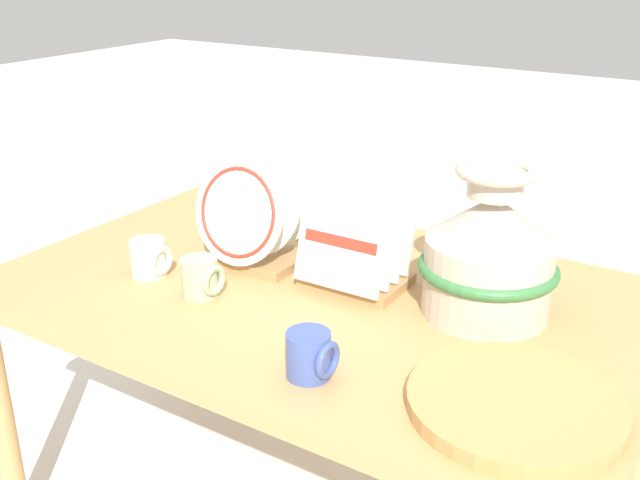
{
  "coord_description": "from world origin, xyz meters",
  "views": [
    {
      "loc": [
        0.77,
        -1.22,
        1.35
      ],
      "look_at": [
        0.0,
        0.0,
        0.76
      ],
      "focal_mm": 42.0,
      "sensor_mm": 36.0,
      "label": 1
    }
  ],
  "objects_px": {
    "wicker_charger_stack": "(515,403)",
    "mug_cobalt_glaze": "(311,355)",
    "dish_rack_round_plates": "(254,223)",
    "mug_cream_glaze": "(150,258)",
    "ceramic_vase": "(489,252)",
    "dish_rack_square_plates": "(357,251)",
    "mug_sage_glaze": "(201,277)"
  },
  "relations": [
    {
      "from": "mug_sage_glaze",
      "to": "mug_cobalt_glaze",
      "type": "distance_m",
      "value": 0.39
    },
    {
      "from": "dish_rack_square_plates",
      "to": "wicker_charger_stack",
      "type": "distance_m",
      "value": 0.52
    },
    {
      "from": "mug_cream_glaze",
      "to": "mug_cobalt_glaze",
      "type": "relative_size",
      "value": 1.0
    },
    {
      "from": "ceramic_vase",
      "to": "wicker_charger_stack",
      "type": "relative_size",
      "value": 0.89
    },
    {
      "from": "mug_cream_glaze",
      "to": "mug_sage_glaze",
      "type": "relative_size",
      "value": 1.0
    },
    {
      "from": "ceramic_vase",
      "to": "mug_cobalt_glaze",
      "type": "distance_m",
      "value": 0.43
    },
    {
      "from": "mug_sage_glaze",
      "to": "ceramic_vase",
      "type": "bearing_deg",
      "value": 24.97
    },
    {
      "from": "ceramic_vase",
      "to": "mug_cream_glaze",
      "type": "distance_m",
      "value": 0.73
    },
    {
      "from": "dish_rack_square_plates",
      "to": "mug_cream_glaze",
      "type": "xyz_separation_m",
      "value": [
        -0.41,
        -0.2,
        -0.04
      ]
    },
    {
      "from": "wicker_charger_stack",
      "to": "mug_cobalt_glaze",
      "type": "relative_size",
      "value": 4.08
    },
    {
      "from": "wicker_charger_stack",
      "to": "mug_cream_glaze",
      "type": "relative_size",
      "value": 4.08
    },
    {
      "from": "ceramic_vase",
      "to": "mug_cream_glaze",
      "type": "bearing_deg",
      "value": -161.67
    },
    {
      "from": "mug_sage_glaze",
      "to": "dish_rack_round_plates",
      "type": "bearing_deg",
      "value": 92.15
    },
    {
      "from": "wicker_charger_stack",
      "to": "dish_rack_round_plates",
      "type": "bearing_deg",
      "value": 160.62
    },
    {
      "from": "dish_rack_round_plates",
      "to": "mug_sage_glaze",
      "type": "relative_size",
      "value": 3.03
    },
    {
      "from": "dish_rack_square_plates",
      "to": "mug_cream_glaze",
      "type": "distance_m",
      "value": 0.46
    },
    {
      "from": "mug_sage_glaze",
      "to": "mug_cobalt_glaze",
      "type": "relative_size",
      "value": 1.0
    },
    {
      "from": "mug_cream_glaze",
      "to": "wicker_charger_stack",
      "type": "bearing_deg",
      "value": -4.49
    },
    {
      "from": "dish_rack_round_plates",
      "to": "mug_cream_glaze",
      "type": "xyz_separation_m",
      "value": [
        -0.16,
        -0.18,
        -0.06
      ]
    },
    {
      "from": "ceramic_vase",
      "to": "dish_rack_square_plates",
      "type": "relative_size",
      "value": 1.39
    },
    {
      "from": "ceramic_vase",
      "to": "mug_cream_glaze",
      "type": "height_order",
      "value": "ceramic_vase"
    },
    {
      "from": "ceramic_vase",
      "to": "wicker_charger_stack",
      "type": "bearing_deg",
      "value": -61.05
    },
    {
      "from": "mug_cobalt_glaze",
      "to": "mug_cream_glaze",
      "type": "bearing_deg",
      "value": 163.39
    },
    {
      "from": "ceramic_vase",
      "to": "mug_cobalt_glaze",
      "type": "height_order",
      "value": "ceramic_vase"
    },
    {
      "from": "dish_rack_round_plates",
      "to": "mug_cobalt_glaze",
      "type": "bearing_deg",
      "value": -42.18
    },
    {
      "from": "ceramic_vase",
      "to": "dish_rack_round_plates",
      "type": "height_order",
      "value": "ceramic_vase"
    },
    {
      "from": "ceramic_vase",
      "to": "wicker_charger_stack",
      "type": "height_order",
      "value": "ceramic_vase"
    },
    {
      "from": "dish_rack_square_plates",
      "to": "wicker_charger_stack",
      "type": "relative_size",
      "value": 0.64
    },
    {
      "from": "dish_rack_square_plates",
      "to": "mug_sage_glaze",
      "type": "distance_m",
      "value": 0.33
    },
    {
      "from": "dish_rack_round_plates",
      "to": "mug_cream_glaze",
      "type": "height_order",
      "value": "dish_rack_round_plates"
    },
    {
      "from": "dish_rack_round_plates",
      "to": "mug_cream_glaze",
      "type": "bearing_deg",
      "value": -131.09
    },
    {
      "from": "dish_rack_round_plates",
      "to": "wicker_charger_stack",
      "type": "distance_m",
      "value": 0.74
    }
  ]
}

